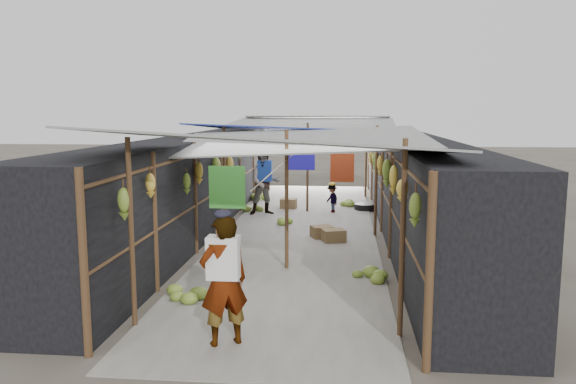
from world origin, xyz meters
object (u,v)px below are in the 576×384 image
(crate_near, at_px, (322,232))
(vendor_elderly, at_px, (224,281))
(black_basin, at_px, (365,207))
(shopper_blue, at_px, (265,182))
(vendor_seated, at_px, (332,199))

(crate_near, xyz_separation_m, vendor_elderly, (-1.00, -6.13, 0.69))
(black_basin, xyz_separation_m, shopper_blue, (-2.87, -1.00, 0.83))
(vendor_elderly, relative_size, vendor_seated, 2.01)
(black_basin, bearing_deg, vendor_elderly, -102.09)
(crate_near, height_order, shopper_blue, shopper_blue)
(black_basin, bearing_deg, crate_near, -106.54)
(black_basin, xyz_separation_m, vendor_elderly, (-2.13, -9.96, 0.74))
(vendor_elderly, bearing_deg, vendor_seated, -125.01)
(crate_near, relative_size, vendor_seated, 0.57)
(crate_near, height_order, vendor_seated, vendor_seated)
(vendor_seated, bearing_deg, vendor_elderly, -36.83)
(crate_near, relative_size, black_basin, 0.74)
(shopper_blue, bearing_deg, vendor_elderly, -101.53)
(crate_near, xyz_separation_m, black_basin, (1.14, 3.83, -0.05))
(shopper_blue, xyz_separation_m, vendor_seated, (1.89, 0.43, -0.51))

